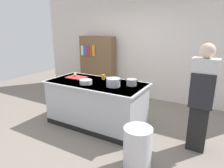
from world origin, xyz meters
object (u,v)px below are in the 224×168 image
Objects in this scene: mixing_bowl at (86,82)px; bookshelf at (98,65)px; onion at (75,75)px; stock_pot at (113,82)px; juice_cup at (103,77)px; person_chef at (202,96)px; trash_bin at (138,148)px; sauce_pan at (132,82)px.

bookshelf is at bearing 118.16° from mixing_bowl.
bookshelf reaches higher than onion.
onion is at bearing 169.78° from stock_pot.
juice_cup is 0.06× the size of person_chef.
stock_pot is (1.05, -0.19, 0.02)m from onion.
person_chef is (0.67, 0.88, 0.61)m from trash_bin.
sauce_pan is 1.26m from trash_bin.
onion is 0.64m from juice_cup.
person_chef reaches higher than onion.
person_chef reaches higher than sauce_pan.
person_chef is at bearing 6.38° from stock_pot.
trash_bin is 3.57m from bookshelf.
stock_pot is at bearing 138.02° from trash_bin.
bookshelf is at bearing 130.36° from stock_pot.
trash_bin is at bearing -60.45° from sauce_pan.
sauce_pan is 0.15× the size of person_chef.
person_chef is (2.52, -0.03, -0.04)m from onion.
mixing_bowl is 0.14× the size of bookshelf.
stock_pot is at bearing -10.22° from onion.
bookshelf reaches higher than juice_cup.
juice_cup is (-0.69, 0.12, -0.01)m from sauce_pan.
juice_cup is at bearing 139.13° from trash_bin.
person_chef reaches higher than bookshelf.
sauce_pan is 0.70m from juice_cup.
stock_pot is at bearing -49.64° from bookshelf.
sauce_pan is 0.42× the size of trash_bin.
trash_bin is at bearing 127.98° from person_chef.
mixing_bowl is at bearing 155.66° from trash_bin.
person_chef reaches higher than juice_cup.
stock_pot is at bearing -38.70° from juice_cup.
mixing_bowl is 0.14× the size of person_chef.
trash_bin is at bearing -41.98° from stock_pot.
sauce_pan is at bearing 1.39° from onion.
juice_cup is 1.90m from person_chef.
stock_pot reaches higher than juice_cup.
sauce_pan is 2.49m from bookshelf.
mixing_bowl is (0.52, -0.31, -0.01)m from onion.
sauce_pan reaches higher than onion.
bookshelf is (-0.55, 1.69, -0.10)m from onion.
sauce_pan is at bearing -41.69° from bookshelf.
mixing_bowl is 1.59m from trash_bin.
mixing_bowl is at bearing 83.26° from person_chef.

